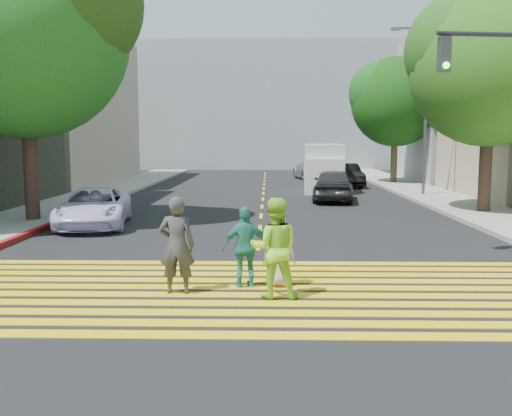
{
  "coord_description": "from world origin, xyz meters",
  "views": [
    {
      "loc": [
        0.27,
        -9.35,
        2.9
      ],
      "look_at": [
        0.0,
        3.0,
        1.4
      ],
      "focal_mm": 40.0,
      "sensor_mm": 36.0,
      "label": 1
    }
  ],
  "objects_px": {
    "tree_left": "(27,23)",
    "dark_car_near": "(333,185)",
    "pedestrian_child": "(279,253)",
    "pedestrian_extra": "(246,247)",
    "pedestrian_man": "(177,245)",
    "white_sedan": "(94,207)",
    "silver_car": "(311,170)",
    "dark_car_parked": "(346,175)",
    "tree_right_far": "(397,97)",
    "white_van": "(323,169)",
    "pedestrian_woman": "(274,248)",
    "tree_right_near": "(493,57)"
  },
  "relations": [
    {
      "from": "pedestrian_woman",
      "to": "pedestrian_extra",
      "type": "bearing_deg",
      "value": -52.79
    },
    {
      "from": "tree_left",
      "to": "dark_car_near",
      "type": "xyz_separation_m",
      "value": [
        11.07,
        7.34,
        -5.95
      ]
    },
    {
      "from": "tree_right_far",
      "to": "pedestrian_woman",
      "type": "distance_m",
      "value": 28.15
    },
    {
      "from": "pedestrian_woman",
      "to": "dark_car_near",
      "type": "distance_m",
      "value": 16.7
    },
    {
      "from": "white_van",
      "to": "pedestrian_child",
      "type": "bearing_deg",
      "value": -94.36
    },
    {
      "from": "pedestrian_man",
      "to": "tree_left",
      "type": "bearing_deg",
      "value": -53.74
    },
    {
      "from": "pedestrian_man",
      "to": "pedestrian_child",
      "type": "xyz_separation_m",
      "value": [
        1.92,
        0.55,
        -0.25
      ]
    },
    {
      "from": "pedestrian_woman",
      "to": "pedestrian_child",
      "type": "bearing_deg",
      "value": -97.2
    },
    {
      "from": "tree_left",
      "to": "tree_right_far",
      "type": "relative_size",
      "value": 1.22
    },
    {
      "from": "white_sedan",
      "to": "white_van",
      "type": "height_order",
      "value": "white_van"
    },
    {
      "from": "pedestrian_child",
      "to": "pedestrian_woman",
      "type": "bearing_deg",
      "value": 91.71
    },
    {
      "from": "tree_left",
      "to": "tree_right_far",
      "type": "bearing_deg",
      "value": 47.26
    },
    {
      "from": "dark_car_near",
      "to": "tree_left",
      "type": "bearing_deg",
      "value": 41.13
    },
    {
      "from": "tree_left",
      "to": "white_sedan",
      "type": "xyz_separation_m",
      "value": [
        2.23,
        -0.67,
        -6.08
      ]
    },
    {
      "from": "pedestrian_woman",
      "to": "pedestrian_extra",
      "type": "relative_size",
      "value": 1.16
    },
    {
      "from": "pedestrian_woman",
      "to": "white_sedan",
      "type": "distance_m",
      "value": 10.29
    },
    {
      "from": "pedestrian_man",
      "to": "silver_car",
      "type": "height_order",
      "value": "pedestrian_man"
    },
    {
      "from": "pedestrian_man",
      "to": "dark_car_parked",
      "type": "height_order",
      "value": "pedestrian_man"
    },
    {
      "from": "pedestrian_woman",
      "to": "pedestrian_extra",
      "type": "xyz_separation_m",
      "value": [
        -0.55,
        0.71,
        -0.13
      ]
    },
    {
      "from": "pedestrian_man",
      "to": "white_van",
      "type": "height_order",
      "value": "white_van"
    },
    {
      "from": "dark_car_parked",
      "to": "white_van",
      "type": "relative_size",
      "value": 0.76
    },
    {
      "from": "pedestrian_man",
      "to": "dark_car_parked",
      "type": "distance_m",
      "value": 25.19
    },
    {
      "from": "pedestrian_man",
      "to": "silver_car",
      "type": "xyz_separation_m",
      "value": [
        4.79,
        30.7,
        -0.24
      ]
    },
    {
      "from": "white_sedan",
      "to": "dark_car_near",
      "type": "xyz_separation_m",
      "value": [
        8.84,
        8.01,
        0.13
      ]
    },
    {
      "from": "pedestrian_man",
      "to": "white_sedan",
      "type": "bearing_deg",
      "value": -62.7
    },
    {
      "from": "pedestrian_man",
      "to": "white_sedan",
      "type": "relative_size",
      "value": 0.4
    },
    {
      "from": "dark_car_near",
      "to": "tree_right_near",
      "type": "bearing_deg",
      "value": 146.61
    },
    {
      "from": "white_van",
      "to": "pedestrian_extra",
      "type": "bearing_deg",
      "value": -96.06
    },
    {
      "from": "tree_left",
      "to": "white_van",
      "type": "relative_size",
      "value": 1.77
    },
    {
      "from": "tree_left",
      "to": "pedestrian_woman",
      "type": "distance_m",
      "value": 13.51
    },
    {
      "from": "tree_left",
      "to": "white_sedan",
      "type": "bearing_deg",
      "value": -16.82
    },
    {
      "from": "pedestrian_child",
      "to": "silver_car",
      "type": "relative_size",
      "value": 0.29
    },
    {
      "from": "tree_left",
      "to": "tree_right_near",
      "type": "xyz_separation_m",
      "value": [
        16.42,
        2.69,
        -0.8
      ]
    },
    {
      "from": "silver_car",
      "to": "dark_car_near",
      "type": "bearing_deg",
      "value": 80.0
    },
    {
      "from": "pedestrian_extra",
      "to": "white_van",
      "type": "xyz_separation_m",
      "value": [
        3.51,
        20.89,
        0.44
      ]
    },
    {
      "from": "dark_car_near",
      "to": "dark_car_parked",
      "type": "height_order",
      "value": "dark_car_near"
    },
    {
      "from": "tree_right_far",
      "to": "silver_car",
      "type": "bearing_deg",
      "value": 139.27
    },
    {
      "from": "tree_right_near",
      "to": "tree_right_far",
      "type": "relative_size",
      "value": 1.07
    },
    {
      "from": "tree_right_far",
      "to": "white_van",
      "type": "xyz_separation_m",
      "value": [
        -5.07,
        -4.98,
        -4.3
      ]
    },
    {
      "from": "pedestrian_child",
      "to": "silver_car",
      "type": "height_order",
      "value": "silver_car"
    },
    {
      "from": "tree_right_far",
      "to": "pedestrian_extra",
      "type": "bearing_deg",
      "value": -108.33
    },
    {
      "from": "tree_left",
      "to": "white_van",
      "type": "height_order",
      "value": "tree_left"
    },
    {
      "from": "pedestrian_child",
      "to": "dark_car_near",
      "type": "relative_size",
      "value": 0.3
    },
    {
      "from": "pedestrian_child",
      "to": "pedestrian_extra",
      "type": "height_order",
      "value": "pedestrian_extra"
    },
    {
      "from": "tree_left",
      "to": "pedestrian_extra",
      "type": "height_order",
      "value": "tree_left"
    },
    {
      "from": "tree_right_near",
      "to": "silver_car",
      "type": "height_order",
      "value": "tree_right_near"
    },
    {
      "from": "dark_car_near",
      "to": "silver_car",
      "type": "relative_size",
      "value": 0.96
    },
    {
      "from": "white_sedan",
      "to": "dark_car_near",
      "type": "distance_m",
      "value": 11.93
    },
    {
      "from": "tree_right_far",
      "to": "dark_car_near",
      "type": "relative_size",
      "value": 1.81
    },
    {
      "from": "pedestrian_child",
      "to": "white_sedan",
      "type": "xyz_separation_m",
      "value": [
        -6.0,
        7.64,
        -0.03
      ]
    }
  ]
}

